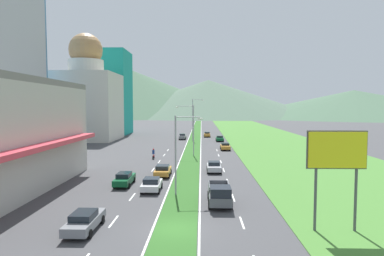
{
  "coord_description": "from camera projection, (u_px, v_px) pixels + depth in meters",
  "views": [
    {
      "loc": [
        1.9,
        -24.26,
        9.2
      ],
      "look_at": [
        -0.04,
        43.41,
        4.71
      ],
      "focal_mm": 31.21,
      "sensor_mm": 36.0,
      "label": 1
    }
  ],
  "objects": [
    {
      "name": "car_2",
      "position": [
        220.0,
        138.0,
        86.97
      ],
      "size": [
        2.0,
        4.74,
        1.42
      ],
      "rotation": [
        0.0,
        0.0,
        -1.57
      ],
      "color": "#0C5128",
      "rests_on": "ground_plane"
    },
    {
      "name": "ground_plane",
      "position": [
        176.0,
        229.0,
        24.86
      ],
      "size": [
        600.0,
        600.0,
        0.0
      ],
      "primitive_type": "plane",
      "color": "#424244"
    },
    {
      "name": "car_1",
      "position": [
        85.0,
        221.0,
        24.57
      ],
      "size": [
        1.94,
        4.79,
        1.45
      ],
      "rotation": [
        0.0,
        0.0,
        1.57
      ],
      "color": "slate",
      "rests_on": "ground_plane"
    },
    {
      "name": "lane_dash_right_4",
      "position": [
        233.0,
        198.0,
        33.44
      ],
      "size": [
        0.16,
        2.8,
        0.01
      ],
      "primitive_type": "cube",
      "color": "silver",
      "rests_on": "ground_plane"
    },
    {
      "name": "car_8",
      "position": [
        124.0,
        179.0,
        38.63
      ],
      "size": [
        1.85,
        4.75,
        1.51
      ],
      "rotation": [
        0.0,
        0.0,
        1.57
      ],
      "color": "#0C5128",
      "rests_on": "ground_plane"
    },
    {
      "name": "pickup_truck_0",
      "position": [
        220.0,
        194.0,
        30.99
      ],
      "size": [
        2.18,
        5.4,
        2.0
      ],
      "rotation": [
        0.0,
        0.0,
        -1.57
      ],
      "color": "#515459",
      "rests_on": "ground_plane"
    },
    {
      "name": "lane_dash_right_6",
      "position": [
        224.0,
        170.0,
        47.78
      ],
      "size": [
        0.16,
        2.8,
        0.01
      ],
      "primitive_type": "cube",
      "color": "silver",
      "rests_on": "ground_plane"
    },
    {
      "name": "lane_dash_left_3",
      "position": [
        114.0,
        221.0,
        26.57
      ],
      "size": [
        0.16,
        2.8,
        0.01
      ],
      "primitive_type": "cube",
      "color": "silver",
      "rests_on": "ground_plane"
    },
    {
      "name": "lane_dash_right_5",
      "position": [
        228.0,
        181.0,
        40.61
      ],
      "size": [
        0.16,
        2.8,
        0.01
      ],
      "primitive_type": "cube",
      "color": "silver",
      "rests_on": "ground_plane"
    },
    {
      "name": "lane_dash_left_9",
      "position": [
        168.0,
        150.0,
        69.57
      ],
      "size": [
        0.16,
        2.8,
        0.01
      ],
      "primitive_type": "cube",
      "color": "silver",
      "rests_on": "ground_plane"
    },
    {
      "name": "hill_far_left",
      "position": [
        132.0,
        93.0,
        319.59
      ],
      "size": [
        220.0,
        220.0,
        43.03
      ],
      "primitive_type": "cone",
      "color": "#47664C",
      "rests_on": "ground_plane"
    },
    {
      "name": "lane_dash_left_4",
      "position": [
        132.0,
        197.0,
        33.73
      ],
      "size": [
        0.16,
        2.8,
        0.01
      ],
      "primitive_type": "cube",
      "color": "silver",
      "rests_on": "ground_plane"
    },
    {
      "name": "lane_dash_right_9",
      "position": [
        217.0,
        150.0,
        69.28
      ],
      "size": [
        0.16,
        2.8,
        0.01
      ],
      "primitive_type": "cube",
      "color": "silver",
      "rests_on": "ground_plane"
    },
    {
      "name": "grass_median",
      "position": [
        194.0,
        142.0,
        84.71
      ],
      "size": [
        3.2,
        240.0,
        0.06
      ],
      "primitive_type": "cube",
      "color": "#2D6023",
      "rests_on": "ground_plane"
    },
    {
      "name": "hill_far_center",
      "position": [
        208.0,
        98.0,
        302.25
      ],
      "size": [
        197.14,
        197.14,
        32.58
      ],
      "primitive_type": "cone",
      "color": "#516B56",
      "rests_on": "ground_plane"
    },
    {
      "name": "street_lamp_far",
      "position": [
        194.0,
        117.0,
        87.1
      ],
      "size": [
        3.0,
        0.35,
        10.99
      ],
      "color": "#99999E",
      "rests_on": "ground_plane"
    },
    {
      "name": "grass_verge_right",
      "position": [
        276.0,
        142.0,
        84.12
      ],
      "size": [
        24.0,
        240.0,
        0.06
      ],
      "primitive_type": "cube",
      "color": "#477F33",
      "rests_on": "ground_plane"
    },
    {
      "name": "car_6",
      "position": [
        214.0,
        167.0,
        46.46
      ],
      "size": [
        2.01,
        4.01,
        1.45
      ],
      "rotation": [
        0.0,
        0.0,
        -1.57
      ],
      "color": "#B2B2B7",
      "rests_on": "ground_plane"
    },
    {
      "name": "lane_dash_left_7",
      "position": [
        159.0,
        161.0,
        55.24
      ],
      "size": [
        0.16,
        2.8,
        0.01
      ],
      "primitive_type": "cube",
      "color": "silver",
      "rests_on": "ground_plane"
    },
    {
      "name": "lane_dash_left_6",
      "position": [
        153.0,
        170.0,
        48.07
      ],
      "size": [
        0.16,
        2.8,
        0.01
      ],
      "primitive_type": "cube",
      "color": "silver",
      "rests_on": "ground_plane"
    },
    {
      "name": "midrise_colored",
      "position": [
        108.0,
        93.0,
        108.44
      ],
      "size": [
        13.63,
        13.63,
        26.88
      ],
      "primitive_type": "cube",
      "color": "teal",
      "rests_on": "ground_plane"
    },
    {
      "name": "lane_dash_right_7",
      "position": [
        221.0,
        162.0,
        54.94
      ],
      "size": [
        0.16,
        2.8,
        0.01
      ],
      "primitive_type": "cube",
      "color": "silver",
      "rests_on": "ground_plane"
    },
    {
      "name": "edge_line_median_left",
      "position": [
        187.0,
        142.0,
        84.76
      ],
      "size": [
        0.16,
        240.0,
        0.01
      ],
      "primitive_type": "cube",
      "color": "silver",
      "rests_on": "ground_plane"
    },
    {
      "name": "car_0",
      "position": [
        207.0,
        134.0,
        99.07
      ],
      "size": [
        1.91,
        4.42,
        1.48
      ],
      "rotation": [
        0.0,
        0.0,
        -1.57
      ],
      "color": "#C6842D",
      "rests_on": "ground_plane"
    },
    {
      "name": "street_lamp_near",
      "position": [
        179.0,
        149.0,
        34.12
      ],
      "size": [
        2.87,
        0.48,
        8.22
      ],
      "color": "#99999E",
      "rests_on": "ground_plane"
    },
    {
      "name": "domed_building",
      "position": [
        87.0,
        98.0,
        90.14
      ],
      "size": [
        16.34,
        16.34,
        28.59
      ],
      "color": "beige",
      "rests_on": "ground_plane"
    },
    {
      "name": "street_lamp_mid",
      "position": [
        191.0,
        127.0,
        60.6
      ],
      "size": [
        3.42,
        0.39,
        9.31
      ],
      "color": "#99999E",
      "rests_on": "ground_plane"
    },
    {
      "name": "car_7",
      "position": [
        225.0,
        146.0,
        69.84
      ],
      "size": [
        2.03,
        4.37,
        1.45
      ],
      "rotation": [
        0.0,
        0.0,
        -1.57
      ],
      "color": "#C6842D",
      "rests_on": "ground_plane"
    },
    {
      "name": "lane_dash_right_8",
      "position": [
        219.0,
        155.0,
        62.11
      ],
      "size": [
        0.16,
        2.8,
        0.01
      ],
      "primitive_type": "cube",
      "color": "silver",
      "rests_on": "ground_plane"
    },
    {
      "name": "hill_far_right",
      "position": [
        353.0,
        104.0,
        280.32
      ],
      "size": [
        208.75,
        208.75,
        22.42
      ],
      "primitive_type": "cone",
      "color": "#47664C",
      "rests_on": "ground_plane"
    },
    {
      "name": "lane_dash_left_8",
      "position": [
        164.0,
        155.0,
        62.4
      ],
      "size": [
        0.16,
        2.8,
        0.01
      ],
      "primitive_type": "cube",
      "color": "silver",
      "rests_on": "ground_plane"
    },
    {
      "name": "billboard_roadside",
      "position": [
        337.0,
        156.0,
        24.06
      ],
      "size": [
        4.34,
        0.28,
        7.43
      ],
      "color": "#4C4C51",
      "rests_on": "ground_plane"
    },
    {
      "name": "lane_dash_left_5",
      "position": [
        144.0,
        181.0,
        40.9
      ],
      "size": [
        0.16,
        2.8,
        0.01
      ],
      "primitive_type": "cube",
      "color": "silver",
      "rests_on": "ground_plane"
    },
    {
      "name": "edge_line_median_right",
      "position": [
        201.0,
        142.0,
        84.66
      ],
      "size": [
        0.16,
        240.0,
        0.01
      ],
      "primitive_type": "cube",
      "color": "silver",
      "rests_on": "ground_plane"
    },
    {
      "name": "car_5",
      "position": [
        163.0,
        170.0,
        43.77
      ],
      "size": [
        2.04,
        4.52,
        1.46
      ],
      "rotation": [
        0.0,
        0.0,
        1.57
      ],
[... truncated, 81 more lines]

